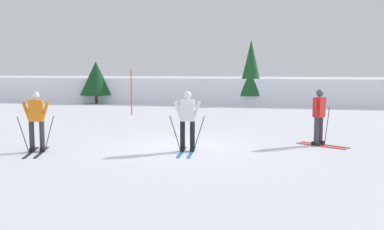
# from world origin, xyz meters

# --- Properties ---
(ground_plane) EXTENTS (120.00, 120.00, 0.00)m
(ground_plane) POSITION_xyz_m (0.00, 0.00, 0.00)
(ground_plane) COLOR white
(far_snow_ridge) EXTENTS (80.00, 7.72, 1.70)m
(far_snow_ridge) POSITION_xyz_m (0.00, 18.59, 0.85)
(far_snow_ridge) COLOR white
(far_snow_ridge) RESTS_ON ground
(skier_white) EXTENTS (1.00, 1.63, 1.71)m
(skier_white) POSITION_xyz_m (0.24, -0.50, 0.92)
(skier_white) COLOR #237AC6
(skier_white) RESTS_ON ground
(skier_red) EXTENTS (1.56, 1.14, 1.71)m
(skier_red) POSITION_xyz_m (3.94, 1.31, 0.92)
(skier_red) COLOR red
(skier_red) RESTS_ON ground
(skier_orange) EXTENTS (0.96, 1.63, 1.71)m
(skier_orange) POSITION_xyz_m (-3.90, -1.43, 0.92)
(skier_orange) COLOR black
(skier_orange) RESTS_ON ground
(trail_marker_pole) EXTENTS (0.06, 0.06, 2.31)m
(trail_marker_pole) POSITION_xyz_m (-4.63, 8.28, 1.16)
(trail_marker_pole) COLOR #C65614
(trail_marker_pole) RESTS_ON ground
(conifer_far_left) EXTENTS (1.62, 1.62, 4.15)m
(conifer_far_left) POSITION_xyz_m (0.82, 15.26, 2.39)
(conifer_far_left) COLOR #513823
(conifer_far_left) RESTS_ON ground
(conifer_far_centre) EXTENTS (2.14, 2.14, 2.82)m
(conifer_far_centre) POSITION_xyz_m (-9.48, 14.73, 1.69)
(conifer_far_centre) COLOR #513823
(conifer_far_centre) RESTS_ON ground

